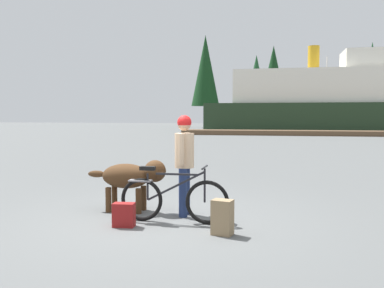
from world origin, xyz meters
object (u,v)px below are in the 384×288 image
Objects in this scene: bicycle at (173,199)px; ferry_boat at (349,102)px; person_cyclist at (184,156)px; backpack at (222,217)px; dog at (131,176)px; handbag_pannier at (124,215)px; sailboat_moored at (325,126)px.

ferry_boat is at bearing 76.79° from bicycle.
backpack is (0.76, -0.98, -0.75)m from person_cyclist.
backpack is 37.53m from ferry_boat.
ferry_boat reaches higher than dog.
ferry_boat reaches higher than handbag_pannier.
sailboat_moored is (6.72, 39.63, -0.52)m from person_cyclist.
ferry_boat reaches higher than bicycle.
dog is at bearing 103.10° from handbag_pannier.
ferry_boat is (8.49, 36.15, 2.56)m from bicycle.
dog is 3.96× the size of handbag_pannier.
ferry_boat is at bearing 75.24° from dog.
sailboat_moored is (6.80, 40.11, 0.11)m from bicycle.
person_cyclist is at bearing -99.63° from sailboat_moored.
sailboat_moored is at bearing 80.37° from person_cyclist.
sailboat_moored is (-1.69, 3.96, -2.45)m from ferry_boat.
backpack is 1.51m from handbag_pannier.
handbag_pannier is at bearing -150.21° from bicycle.
ferry_boat is at bearing -66.94° from sailboat_moored.
dog reaches higher than bicycle.
handbag_pannier is 37.76m from ferry_boat.
backpack is (0.84, -0.50, -0.13)m from bicycle.
backpack is at bearing -98.36° from sailboat_moored.
sailboat_moored reaches higher than handbag_pannier.
dog is at bearing 173.95° from person_cyclist.
dog is 0.16× the size of sailboat_moored.
handbag_pannier is (-0.66, -0.38, -0.19)m from bicycle.
bicycle is at bearing -103.21° from ferry_boat.
person_cyclist is 40.20m from sailboat_moored.
person_cyclist is at bearing 49.27° from handbag_pannier.
dog is 40.27m from sailboat_moored.
dog is (-0.89, 0.58, 0.24)m from bicycle.
ferry_boat is (9.15, 36.53, 2.75)m from handbag_pannier.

